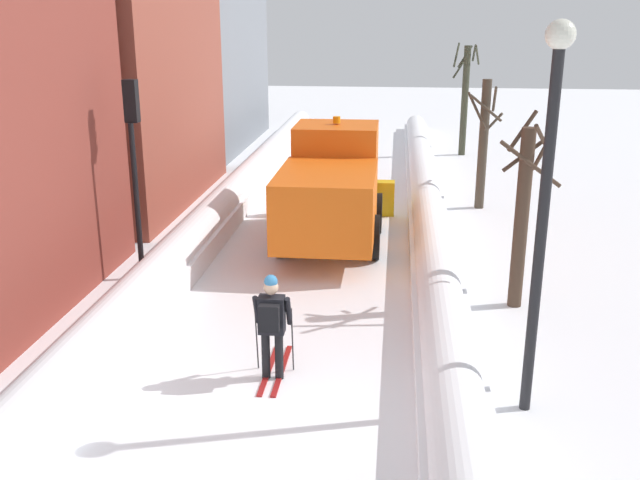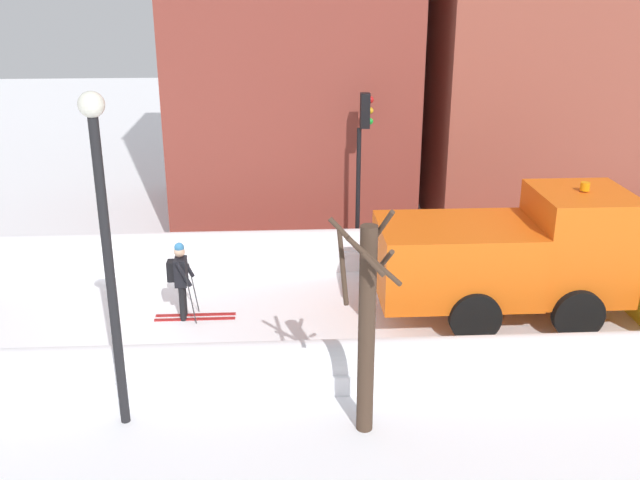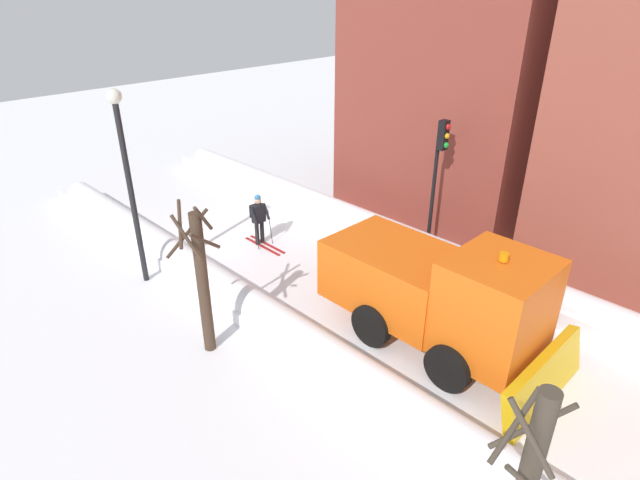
% 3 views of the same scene
% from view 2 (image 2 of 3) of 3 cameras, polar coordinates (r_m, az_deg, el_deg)
% --- Properties ---
extents(ground_plane, '(80.00, 80.00, 0.00)m').
position_cam_2_polar(ground_plane, '(17.94, 19.40, -4.97)').
color(ground_plane, white).
extents(snowbank_left, '(1.10, 36.00, 0.97)m').
position_cam_2_polar(snowbank_left, '(20.29, 16.51, -0.44)').
color(snowbank_left, white).
rests_on(snowbank_left, ground).
extents(snowbank_right, '(1.10, 36.00, 0.90)m').
position_cam_2_polar(snowbank_right, '(15.45, 23.55, -8.46)').
color(snowbank_right, white).
rests_on(snowbank_right, ground).
extents(building_brick_mid, '(6.93, 8.86, 11.21)m').
position_cam_2_polar(building_brick_mid, '(24.48, 19.03, 15.27)').
color(building_brick_mid, brown).
rests_on(building_brick_mid, ground).
extents(plow_truck, '(3.20, 5.98, 3.12)m').
position_cam_2_polar(plow_truck, '(16.49, 15.08, -1.14)').
color(plow_truck, orange).
rests_on(plow_truck, ground).
extents(skier, '(0.62, 1.80, 1.81)m').
position_cam_2_polar(skier, '(16.28, -10.88, -2.88)').
color(skier, black).
rests_on(skier, ground).
extents(traffic_light_pole, '(0.28, 0.42, 4.41)m').
position_cam_2_polar(traffic_light_pole, '(19.17, 3.39, 7.57)').
color(traffic_light_pole, black).
rests_on(traffic_light_pole, ground).
extents(street_lamp, '(0.40, 0.40, 5.68)m').
position_cam_2_polar(street_lamp, '(11.82, -16.58, 0.94)').
color(street_lamp, black).
rests_on(street_lamp, ground).
extents(bare_tree_near, '(1.21, 1.14, 3.97)m').
position_cam_2_polar(bare_tree_near, '(11.77, 3.68, -6.61)').
color(bare_tree_near, '#443225').
rests_on(bare_tree_near, ground).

